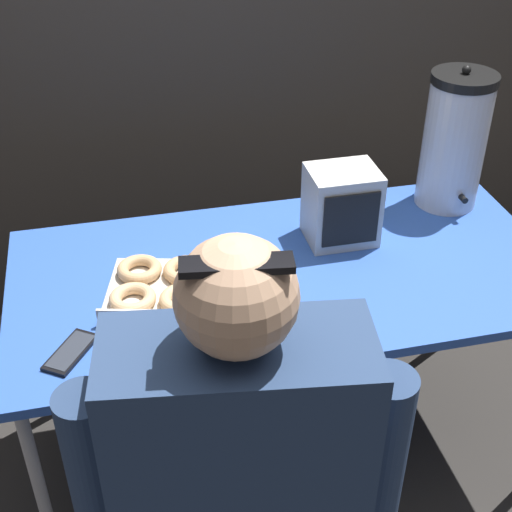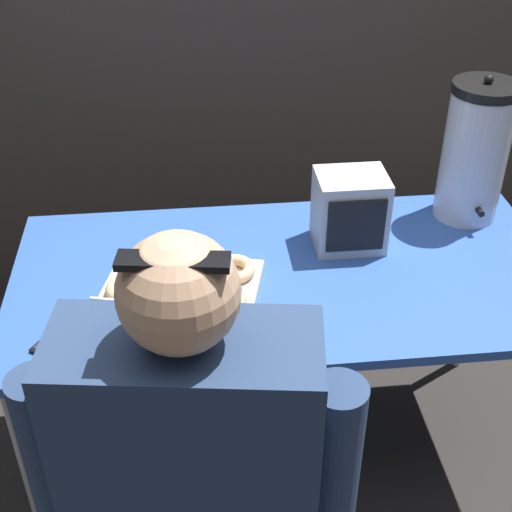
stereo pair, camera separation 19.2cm
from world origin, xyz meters
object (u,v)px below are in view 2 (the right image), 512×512
object	(u,v)px
coffee_urn	(475,152)
space_heater	(350,211)
donut_box	(181,282)
cell_phone	(61,337)

from	to	relation	value
coffee_urn	space_heater	distance (m)	0.43
donut_box	coffee_urn	size ratio (longest dim) A/B	1.03
space_heater	cell_phone	bearing A→B (deg)	-156.59
coffee_urn	space_heater	xyz separation A→B (m)	(-0.40, -0.13, -0.10)
cell_phone	space_heater	distance (m)	0.86
coffee_urn	cell_phone	bearing A→B (deg)	-158.45
donut_box	space_heater	distance (m)	0.52
cell_phone	coffee_urn	bearing A→B (deg)	55.55
donut_box	coffee_urn	bearing A→B (deg)	32.74
coffee_urn	cell_phone	size ratio (longest dim) A/B	2.75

